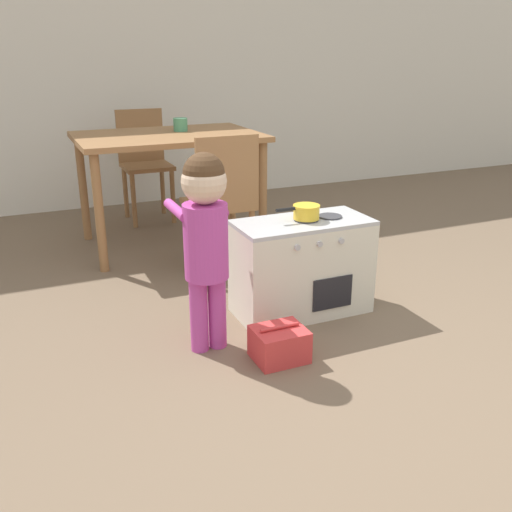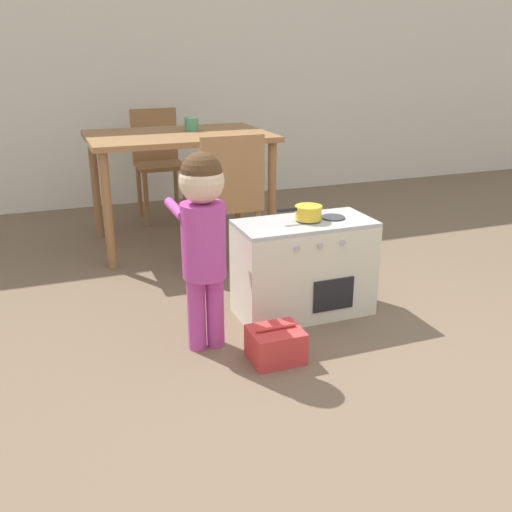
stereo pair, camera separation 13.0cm
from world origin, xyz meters
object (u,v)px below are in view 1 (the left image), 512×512
at_px(toy_pot, 306,211).
at_px(cup_on_table, 180,125).
at_px(child_figure, 205,226).
at_px(dining_chair_far, 145,161).
at_px(dining_table, 168,149).
at_px(play_kitchen, 302,267).
at_px(dining_chair_near, 222,201).
at_px(toy_basket, 279,344).

relative_size(toy_pot, cup_on_table, 2.44).
bearing_deg(child_figure, toy_pot, 16.49).
bearing_deg(child_figure, dining_chair_far, 83.41).
relative_size(child_figure, dining_table, 0.75).
bearing_deg(toy_pot, dining_chair_far, 99.07).
distance_m(play_kitchen, dining_chair_near, 0.70).
xyz_separation_m(toy_basket, cup_on_table, (0.13, 1.84, 0.74)).
xyz_separation_m(toy_basket, dining_chair_near, (0.12, 1.03, 0.39)).
height_order(dining_chair_near, dining_chair_far, same).
xyz_separation_m(toy_basket, dining_chair_far, (0.01, 2.45, 0.39)).
bearing_deg(cup_on_table, play_kitchen, -82.50).
bearing_deg(play_kitchen, dining_chair_far, 98.68).
distance_m(play_kitchen, dining_chair_far, 2.09).
height_order(toy_pot, toy_basket, toy_pot).
height_order(dining_chair_near, cup_on_table, same).
xyz_separation_m(play_kitchen, cup_on_table, (-0.19, 1.44, 0.56)).
distance_m(dining_table, dining_chair_far, 0.74).
relative_size(toy_pot, dining_chair_far, 0.27).
xyz_separation_m(dining_table, cup_on_table, (0.12, 0.09, 0.14)).
relative_size(toy_basket, dining_chair_near, 0.27).
xyz_separation_m(play_kitchen, dining_chair_far, (-0.31, 2.05, 0.22)).
height_order(toy_pot, dining_table, dining_table).
bearing_deg(child_figure, cup_on_table, 76.68).
distance_m(dining_chair_far, cup_on_table, 0.72).
height_order(play_kitchen, toy_basket, play_kitchen).
relative_size(toy_pot, child_figure, 0.26).
bearing_deg(dining_chair_near, child_figure, -114.83).
xyz_separation_m(child_figure, dining_chair_near, (0.37, 0.81, -0.12)).
relative_size(toy_pot, dining_chair_near, 0.27).
relative_size(dining_table, dining_chair_near, 1.40).
height_order(play_kitchen, dining_chair_near, dining_chair_near).
bearing_deg(dining_chair_far, cup_on_table, 101.40).
bearing_deg(toy_basket, dining_table, 89.58).
relative_size(toy_basket, dining_table, 0.19).
xyz_separation_m(play_kitchen, dining_table, (-0.31, 1.34, 0.42)).
distance_m(toy_basket, dining_chair_far, 2.48).
bearing_deg(cup_on_table, dining_chair_far, 101.40).
bearing_deg(dining_table, dining_chair_near, -81.19).
bearing_deg(play_kitchen, dining_table, 102.86).
height_order(toy_pot, child_figure, child_figure).
bearing_deg(dining_table, toy_basket, -90.42).
relative_size(toy_basket, dining_chair_far, 0.27).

